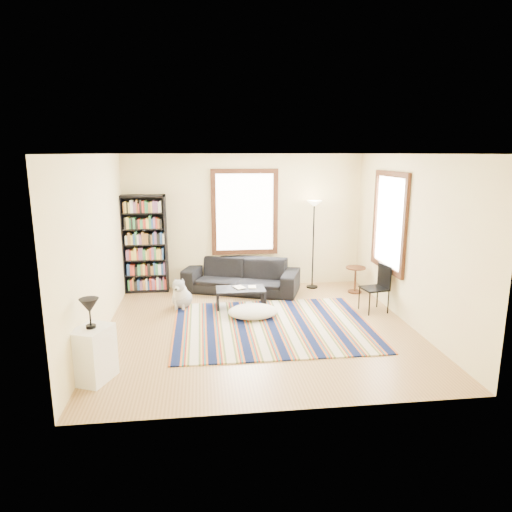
{
  "coord_description": "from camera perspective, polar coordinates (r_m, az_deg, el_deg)",
  "views": [
    {
      "loc": [
        -0.91,
        -7.02,
        2.81
      ],
      "look_at": [
        0.0,
        0.5,
        1.1
      ],
      "focal_mm": 32.0,
      "sensor_mm": 36.0,
      "label": 1
    }
  ],
  "objects": [
    {
      "name": "sofa",
      "position": [
        9.43,
        -1.85,
        -2.46
      ],
      "size": [
        2.51,
        1.67,
        0.68
      ],
      "primitive_type": "imported",
      "rotation": [
        0.0,
        0.0,
        -0.35
      ],
      "color": "black",
      "rests_on": "floor"
    },
    {
      "name": "book_b",
      "position": [
        8.54,
        -0.96,
        -3.9
      ],
      "size": [
        0.15,
        0.2,
        0.01
      ],
      "primitive_type": "imported",
      "rotation": [
        0.0,
        0.0,
        -0.05
      ],
      "color": "beige",
      "rests_on": "coffee_table"
    },
    {
      "name": "wall_back",
      "position": [
        9.71,
        -1.46,
        4.38
      ],
      "size": [
        5.0,
        0.1,
        2.8
      ],
      "primitive_type": "cube",
      "color": "#F6EEA6",
      "rests_on": "floor"
    },
    {
      "name": "bookshelf",
      "position": [
        9.58,
        -13.73,
        1.47
      ],
      "size": [
        0.9,
        0.3,
        2.0
      ],
      "primitive_type": "cube",
      "color": "black",
      "rests_on": "floor"
    },
    {
      "name": "table_lamp",
      "position": [
        6.0,
        -20.05,
        -6.76
      ],
      "size": [
        0.3,
        0.3,
        0.38
      ],
      "primitive_type": null,
      "rotation": [
        0.0,
        0.0,
        -0.33
      ],
      "color": "black",
      "rests_on": "white_cabinet"
    },
    {
      "name": "window_back",
      "position": [
        9.61,
        -1.42,
        5.49
      ],
      "size": [
        1.2,
        0.06,
        1.6
      ],
      "primitive_type": "cube",
      "color": "white",
      "rests_on": "wall_back"
    },
    {
      "name": "coffee_table",
      "position": [
        8.53,
        -1.93,
        -5.24
      ],
      "size": [
        1.02,
        0.77,
        0.36
      ],
      "primitive_type": "cube",
      "rotation": [
        0.0,
        0.0,
        0.34
      ],
      "color": "black",
      "rests_on": "floor"
    },
    {
      "name": "rug",
      "position": [
        7.65,
        2.03,
        -8.75
      ],
      "size": [
        3.24,
        2.59,
        0.02
      ],
      "primitive_type": "cube",
      "color": "#0B1439",
      "rests_on": "floor"
    },
    {
      "name": "floor_cushion",
      "position": [
        8.02,
        -0.38,
        -6.94
      ],
      "size": [
        0.89,
        0.67,
        0.22
      ],
      "primitive_type": "ellipsoid",
      "rotation": [
        0.0,
        0.0,
        0.01
      ],
      "color": "beige",
      "rests_on": "floor"
    },
    {
      "name": "floor_lamp",
      "position": [
        9.64,
        7.16,
        1.38
      ],
      "size": [
        0.33,
        0.33,
        1.86
      ],
      "primitive_type": null,
      "rotation": [
        0.0,
        0.0,
        0.09
      ],
      "color": "black",
      "rests_on": "floor"
    },
    {
      "name": "window_right",
      "position": [
        8.6,
        16.36,
        4.13
      ],
      "size": [
        0.06,
        1.2,
        1.6
      ],
      "primitive_type": "cube",
      "color": "white",
      "rests_on": "wall_right"
    },
    {
      "name": "wall_left",
      "position": [
        7.34,
        -19.67,
        0.9
      ],
      "size": [
        0.1,
        5.0,
        2.8
      ],
      "primitive_type": "cube",
      "color": "#F6EEA6",
      "rests_on": "floor"
    },
    {
      "name": "side_table",
      "position": [
        9.59,
        12.29,
        -2.92
      ],
      "size": [
        0.42,
        0.42,
        0.54
      ],
      "primitive_type": "cylinder",
      "rotation": [
        0.0,
        0.0,
        0.06
      ],
      "color": "#3E220F",
      "rests_on": "floor"
    },
    {
      "name": "wall_front",
      "position": [
        4.77,
        4.43,
        -4.51
      ],
      "size": [
        5.0,
        0.1,
        2.8
      ],
      "primitive_type": "cube",
      "color": "#F6EEA6",
      "rests_on": "floor"
    },
    {
      "name": "wall_right",
      "position": [
        7.95,
        19.04,
        1.81
      ],
      "size": [
        0.1,
        5.0,
        2.8
      ],
      "primitive_type": "cube",
      "color": "#F6EEA6",
      "rests_on": "floor"
    },
    {
      "name": "floor",
      "position": [
        7.63,
        0.46,
        -9.28
      ],
      "size": [
        5.0,
        5.0,
        0.1
      ],
      "primitive_type": "cube",
      "color": "#AA834E",
      "rests_on": "ground"
    },
    {
      "name": "dog",
      "position": [
        8.57,
        -9.25,
        -4.52
      ],
      "size": [
        0.54,
        0.67,
        0.59
      ],
      "primitive_type": null,
      "rotation": [
        0.0,
        0.0,
        -0.24
      ],
      "color": "silver",
      "rests_on": "floor"
    },
    {
      "name": "folding_chair",
      "position": [
        8.5,
        14.55,
        -3.96
      ],
      "size": [
        0.48,
        0.47,
        0.86
      ],
      "primitive_type": "cube",
      "rotation": [
        0.0,
        0.0,
        0.18
      ],
      "color": "black",
      "rests_on": "floor"
    },
    {
      "name": "book_a",
      "position": [
        8.47,
        -2.62,
        -4.03
      ],
      "size": [
        0.28,
        0.25,
        0.02
      ],
      "primitive_type": "imported",
      "rotation": [
        0.0,
        0.0,
        0.4
      ],
      "color": "beige",
      "rests_on": "coffee_table"
    },
    {
      "name": "white_cabinet",
      "position": [
        6.19,
        -19.67,
        -11.48
      ],
      "size": [
        0.55,
        0.61,
        0.7
      ],
      "primitive_type": "cube",
      "rotation": [
        0.0,
        0.0,
        -0.4
      ],
      "color": "white",
      "rests_on": "floor"
    },
    {
      "name": "ceiling",
      "position": [
        7.07,
        0.5,
        13.05
      ],
      "size": [
        5.0,
        5.0,
        0.1
      ],
      "primitive_type": "cube",
      "color": "white",
      "rests_on": "floor"
    }
  ]
}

